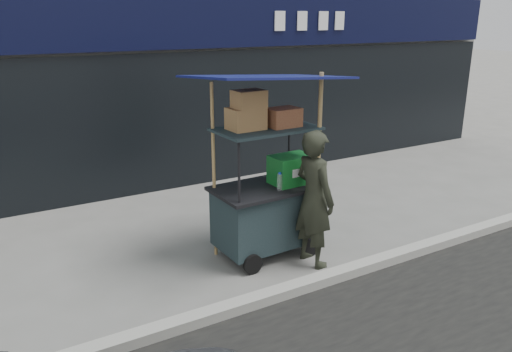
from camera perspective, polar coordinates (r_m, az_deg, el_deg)
ground at (r=6.01m, az=4.40°, el=-12.00°), size 80.00×80.00×0.00m
curb at (r=5.84m, az=5.55°, el=-12.32°), size 80.00×0.18×0.12m
vendor_cart at (r=6.34m, az=1.32°, el=-1.93°), size 1.82×1.31×2.40m
vendor_man at (r=6.13m, az=6.67°, el=-2.59°), size 0.45×0.65×1.72m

